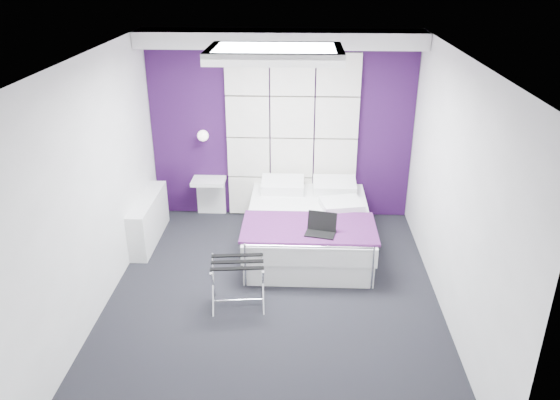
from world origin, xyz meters
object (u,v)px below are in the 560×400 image
wall_lamp (203,135)px  bed (308,228)px  radiator (149,219)px  luggage_rack (238,283)px  laptop (320,228)px  nightstand (209,181)px

wall_lamp → bed: wall_lamp is taller
radiator → wall_lamp: bearing=49.9°
radiator → bed: (2.08, -0.11, -0.02)m
wall_lamp → radiator: size_ratio=0.12×
wall_lamp → bed: size_ratio=0.08×
radiator → luggage_rack: 1.94m
laptop → nightstand: bearing=149.8°
radiator → nightstand: radiator is taller
radiator → luggage_rack: radiator is taller
nightstand → luggage_rack: 2.25m
radiator → nightstand: 1.02m
bed → luggage_rack: bearing=-120.0°
radiator → laptop: laptop is taller
bed → nightstand: bed is taller
wall_lamp → bed: bearing=-31.3°
wall_lamp → luggage_rack: wall_lamp is taller
wall_lamp → nightstand: size_ratio=0.33×
nightstand → laptop: laptop is taller
radiator → bed: bearing=-3.1°
radiator → nightstand: size_ratio=2.62×
radiator → luggage_rack: bearing=-46.8°
radiator → laptop: 2.34m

